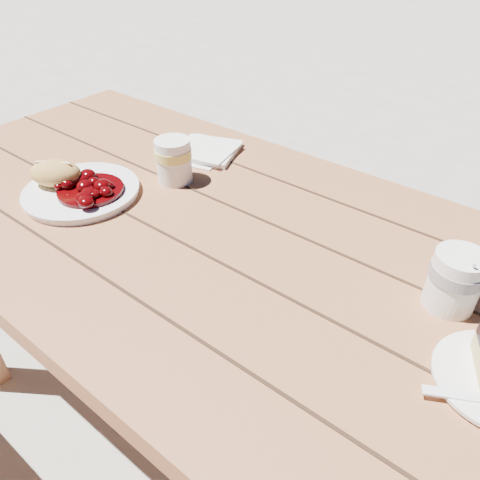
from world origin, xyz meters
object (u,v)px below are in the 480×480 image
Objects in this scene: picnic_table at (278,320)px; main_plate at (82,192)px; coffee_cup at (455,281)px; second_cup at (174,161)px; bread_roll at (56,173)px.

main_plate reaches higher than picnic_table.
second_cup is (-0.64, 0.02, 0.00)m from coffee_cup.
coffee_cup is 0.64m from second_cup.
picnic_table is 0.58m from bread_roll.
bread_roll is (-0.53, -0.11, 0.21)m from picnic_table.
second_cup is at bearing 57.73° from main_plate.
coffee_cup is at bearing 12.69° from bread_roll.
coffee_cup reaches higher than picnic_table.
main_plate is at bearing -167.86° from coffee_cup.
picnic_table is 17.63× the size of bread_roll.
bread_roll is 0.83m from coffee_cup.
bread_roll reaches higher than picnic_table.
picnic_table is at bearing -13.59° from second_cup.
second_cup is at bearing 49.85° from bread_roll.
main_plate is 2.19× the size of bread_roll.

